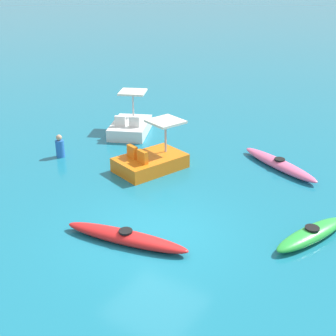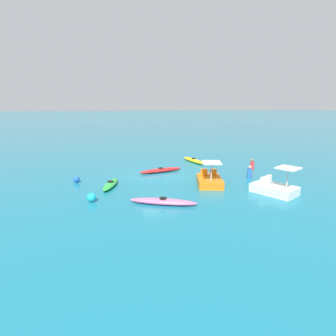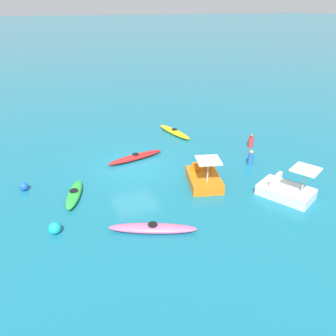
% 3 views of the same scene
% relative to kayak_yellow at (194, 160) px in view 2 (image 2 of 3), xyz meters
% --- Properties ---
extents(ground_plane, '(600.00, 600.00, 0.00)m').
position_rel_kayak_yellow_xyz_m(ground_plane, '(3.69, -4.28, -0.16)').
color(ground_plane, '#19728C').
extents(kayak_yellow, '(3.44, 1.19, 0.37)m').
position_rel_kayak_yellow_xyz_m(kayak_yellow, '(0.00, 0.00, 0.00)').
color(kayak_yellow, yellow).
rests_on(kayak_yellow, ground_plane).
extents(kayak_red, '(1.19, 3.54, 0.37)m').
position_rel_kayak_yellow_xyz_m(kayak_red, '(2.92, -3.88, -0.00)').
color(kayak_red, red).
rests_on(kayak_red, ground_plane).
extents(kayak_pink, '(2.09, 3.43, 0.37)m').
position_rel_kayak_yellow_xyz_m(kayak_pink, '(9.67, -5.55, -0.00)').
color(kayak_pink, pink).
rests_on(kayak_pink, ground_plane).
extents(kayak_green, '(2.71, 1.49, 0.37)m').
position_rel_kayak_yellow_xyz_m(kayak_green, '(5.69, -7.91, 0.00)').
color(kayak_green, green).
rests_on(kayak_green, ground_plane).
extents(pedal_boat_orange, '(2.74, 2.16, 1.68)m').
position_rel_kayak_yellow_xyz_m(pedal_boat_orange, '(7.13, -1.75, 0.17)').
color(pedal_boat_orange, orange).
rests_on(pedal_boat_orange, ground_plane).
extents(pedal_boat_white, '(2.81, 2.37, 1.68)m').
position_rel_kayak_yellow_xyz_m(pedal_boat_white, '(9.76, 1.16, 0.17)').
color(pedal_boat_white, white).
rests_on(pedal_boat_white, ground_plane).
extents(buoy_cyan, '(0.49, 0.49, 0.49)m').
position_rel_kayak_yellow_xyz_m(buoy_cyan, '(8.18, -9.09, 0.08)').
color(buoy_cyan, '#19B7C6').
rests_on(buoy_cyan, ground_plane).
extents(buoy_blue, '(0.42, 0.42, 0.42)m').
position_rel_kayak_yellow_xyz_m(buoy_blue, '(4.04, -10.00, 0.05)').
color(buoy_blue, blue).
rests_on(buoy_blue, ground_plane).
extents(person_near_shore, '(0.42, 0.42, 0.88)m').
position_rel_kayak_yellow_xyz_m(person_near_shore, '(4.10, 3.41, 0.22)').
color(person_near_shore, red).
rests_on(person_near_shore, ground_plane).
extents(person_by_kayaks, '(0.34, 0.34, 0.88)m').
position_rel_kayak_yellow_xyz_m(person_by_kayaks, '(6.22, 1.79, 0.22)').
color(person_by_kayaks, blue).
rests_on(person_by_kayaks, ground_plane).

